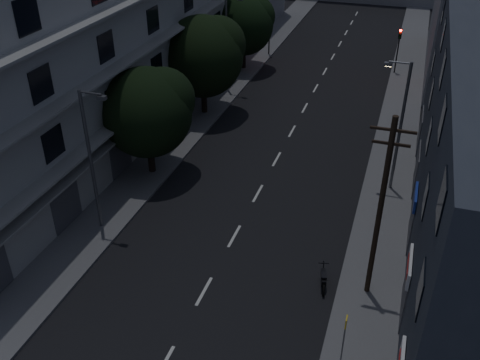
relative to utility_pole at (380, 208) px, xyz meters
The scene contains 17 objects.
ground 18.43m from the utility_pole, 114.42° to the left, with size 160.00×160.00×0.00m, color black.
sidewalk_left 22.48m from the utility_pole, 132.54° to the left, with size 3.00×90.00×0.15m, color #565659.
sidewalk_right 16.88m from the utility_pole, 89.46° to the left, with size 3.00×90.00×0.15m, color #565659.
lane_markings 24.10m from the utility_pole, 108.14° to the left, with size 0.15×60.50×0.01m.
building_left 21.50m from the utility_pole, 154.58° to the left, with size 7.00×36.00×14.00m.
building_far_right 33.55m from the utility_pole, 82.02° to the left, with size 6.00×20.00×13.00m, color slate.
tree_near 16.13m from the utility_pole, 154.28° to the left, with size 5.60×5.60×6.91m.
tree_mid 22.23m from the utility_pole, 131.29° to the left, with size 6.18×6.18×7.60m.
tree_far 31.25m from the utility_pole, 118.44° to the left, with size 5.49×5.49×6.79m.
traffic_signal_far_right 30.57m from the utility_pole, 91.94° to the left, with size 0.28×0.37×4.10m.
traffic_signal_far_left 34.81m from the utility_pole, 113.18° to the left, with size 0.28×0.37×4.10m.
street_lamp_left_near 14.50m from the utility_pole, behind, with size 1.51×0.25×8.00m.
street_lamp_right 9.69m from the utility_pole, 88.99° to the left, with size 1.51×0.25×8.00m.
street_lamp_left_far 26.05m from the utility_pole, 123.76° to the left, with size 1.51×0.25×8.00m.
utility_pole is the anchor object (origin of this frame).
bus_stop_sign 5.49m from the utility_pole, 96.45° to the right, with size 0.06×0.35×2.52m.
motorcycle 4.89m from the utility_pole, behind, with size 0.60×1.69×1.10m.
Camera 1 is at (7.50, -10.89, 17.79)m, focal length 40.00 mm.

